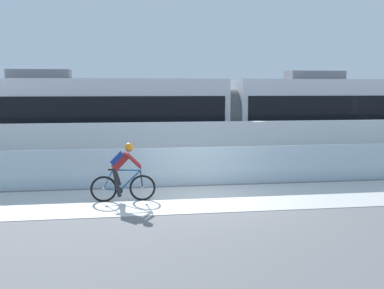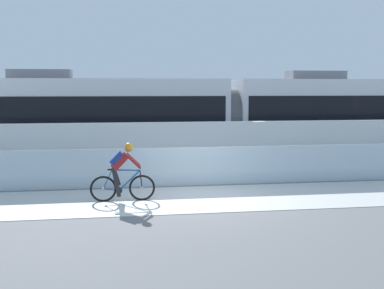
% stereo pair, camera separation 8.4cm
% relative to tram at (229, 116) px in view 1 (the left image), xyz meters
% --- Properties ---
extents(ground_plane, '(200.00, 200.00, 0.00)m').
position_rel_tram_xyz_m(ground_plane, '(-2.33, -6.85, -1.89)').
color(ground_plane, slate).
extents(bike_path_deck, '(32.00, 3.20, 0.01)m').
position_rel_tram_xyz_m(bike_path_deck, '(-2.33, -6.85, -1.89)').
color(bike_path_deck, beige).
rests_on(bike_path_deck, ground).
extents(glass_parapet, '(32.00, 0.05, 1.22)m').
position_rel_tram_xyz_m(glass_parapet, '(-2.33, -5.00, -1.28)').
color(glass_parapet, silver).
rests_on(glass_parapet, ground).
extents(concrete_barrier_wall, '(32.00, 0.36, 1.89)m').
position_rel_tram_xyz_m(concrete_barrier_wall, '(-2.33, -3.20, -0.95)').
color(concrete_barrier_wall, white).
rests_on(concrete_barrier_wall, ground).
extents(tram_rail_near, '(32.00, 0.08, 0.01)m').
position_rel_tram_xyz_m(tram_rail_near, '(-2.33, -0.72, -1.89)').
color(tram_rail_near, '#595654').
rests_on(tram_rail_near, ground).
extents(tram_rail_far, '(32.00, 0.08, 0.01)m').
position_rel_tram_xyz_m(tram_rail_far, '(-2.33, 0.72, -1.89)').
color(tram_rail_far, '#595654').
rests_on(tram_rail_far, ground).
extents(tram, '(22.56, 2.54, 3.81)m').
position_rel_tram_xyz_m(tram, '(0.00, 0.00, 0.00)').
color(tram, silver).
rests_on(tram, ground).
extents(cyclist_on_bike, '(1.77, 0.58, 1.61)m').
position_rel_tram_xyz_m(cyclist_on_bike, '(-4.56, -6.85, -1.09)').
color(cyclist_on_bike, black).
rests_on(cyclist_on_bike, ground).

